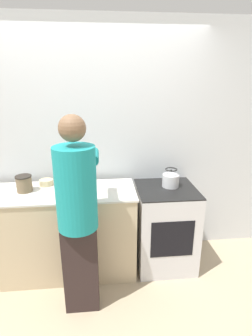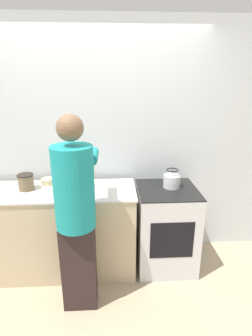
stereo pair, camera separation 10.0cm
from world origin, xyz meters
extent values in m
plane|color=tan|center=(0.00, 0.00, 0.00)|extent=(12.00, 12.00, 0.00)
cube|color=silver|center=(0.00, 0.68, 1.30)|extent=(8.00, 0.05, 2.60)
cube|color=#C6B28E|center=(-0.33, 0.28, 0.46)|extent=(1.57, 0.57, 0.91)
cube|color=beige|center=(-0.33, 0.28, 0.92)|extent=(1.59, 0.59, 0.02)
cube|color=silver|center=(0.81, 0.31, 0.45)|extent=(0.62, 0.62, 0.89)
cube|color=black|center=(0.81, 0.31, 0.90)|extent=(0.62, 0.62, 0.01)
cube|color=black|center=(0.81, 0.00, 0.49)|extent=(0.43, 0.01, 0.39)
cube|color=#2D2120|center=(-0.07, -0.23, 0.41)|extent=(0.30, 0.18, 0.82)
cylinder|color=teal|center=(-0.07, -0.23, 1.16)|extent=(0.33, 0.33, 0.68)
sphere|color=brown|center=(-0.07, -0.23, 1.64)|extent=(0.21, 0.21, 0.21)
cylinder|color=teal|center=(-0.21, 0.07, 1.34)|extent=(0.09, 0.30, 0.09)
cylinder|color=teal|center=(0.07, 0.07, 1.34)|extent=(0.09, 0.30, 0.09)
cube|color=#A87A4C|center=(-0.13, 0.27, 0.94)|extent=(0.36, 0.23, 0.02)
cube|color=silver|center=(-0.04, 0.30, 0.95)|extent=(0.14, 0.08, 0.01)
cube|color=black|center=(-0.15, 0.26, 0.95)|extent=(0.09, 0.05, 0.01)
cylinder|color=silver|center=(0.86, 0.36, 0.97)|extent=(0.18, 0.18, 0.13)
cone|color=silver|center=(0.86, 0.36, 1.06)|extent=(0.14, 0.14, 0.03)
sphere|color=black|center=(0.86, 0.36, 1.08)|extent=(0.02, 0.02, 0.02)
torus|color=black|center=(0.86, 0.36, 1.10)|extent=(0.13, 0.13, 0.01)
cylinder|color=#C6B789|center=(-0.45, 0.46, 0.96)|extent=(0.14, 0.14, 0.06)
cylinder|color=#756047|center=(-0.63, 0.32, 1.00)|extent=(0.15, 0.15, 0.15)
cylinder|color=#28231E|center=(-0.63, 0.32, 1.09)|extent=(0.16, 0.16, 0.01)
camera|label=1|loc=(0.13, -2.16, 1.96)|focal=28.00mm
camera|label=2|loc=(0.23, -2.17, 1.96)|focal=28.00mm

